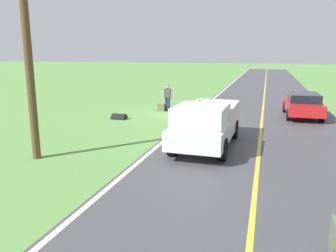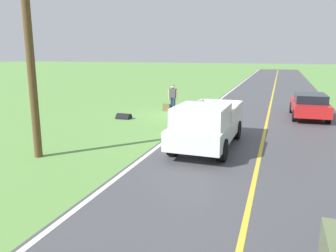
{
  "view_description": "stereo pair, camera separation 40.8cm",
  "coord_description": "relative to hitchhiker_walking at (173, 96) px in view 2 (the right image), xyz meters",
  "views": [
    {
      "loc": [
        -5.08,
        19.48,
        3.71
      ],
      "look_at": [
        -1.82,
        8.35,
        1.16
      ],
      "focal_mm": 35.82,
      "sensor_mm": 36.0,
      "label": 1
    },
    {
      "loc": [
        -5.47,
        19.35,
        3.71
      ],
      "look_at": [
        -1.82,
        8.35,
        1.16
      ],
      "focal_mm": 35.82,
      "sensor_mm": 36.0,
      "label": 2
    }
  ],
  "objects": [
    {
      "name": "drainage_culvert",
      "position": [
        1.93,
        3.27,
        -0.98
      ],
      "size": [
        0.8,
        0.6,
        0.6
      ],
      "primitive_type": "cylinder",
      "rotation": [
        0.0,
        1.57,
        0.0
      ],
      "color": "black",
      "rests_on": "ground"
    },
    {
      "name": "ground_plane",
      "position": [
        -0.95,
        0.99,
        -0.98
      ],
      "size": [
        200.0,
        200.0,
        0.0
      ],
      "primitive_type": "plane",
      "color": "#609347"
    },
    {
      "name": "lane_edge_line",
      "position": [
        -1.95,
        0.99,
        -0.98
      ],
      "size": [
        0.16,
        117.6,
        0.0
      ],
      "primitive_type": "cube",
      "color": "silver",
      "rests_on": "ground"
    },
    {
      "name": "suitcase_carried",
      "position": [
        0.42,
        0.08,
        -0.75
      ],
      "size": [
        0.46,
        0.2,
        0.47
      ],
      "primitive_type": "cube",
      "rotation": [
        0.0,
        0.0,
        1.57
      ],
      "color": "brown",
      "rests_on": "ground"
    },
    {
      "name": "lane_centre_line",
      "position": [
        -5.9,
        0.99,
        -0.98
      ],
      "size": [
        0.14,
        117.6,
        0.0
      ],
      "primitive_type": "cube",
      "color": "gold",
      "rests_on": "ground"
    },
    {
      "name": "road_surface",
      "position": [
        -5.9,
        0.99,
        -0.98
      ],
      "size": [
        8.28,
        120.0,
        0.0
      ],
      "primitive_type": "cube",
      "color": "#47474C",
      "rests_on": "ground"
    },
    {
      "name": "pickup_truck_passing",
      "position": [
        -3.82,
        7.7,
        -0.01
      ],
      "size": [
        2.22,
        5.46,
        1.82
      ],
      "color": "silver",
      "rests_on": "ground"
    },
    {
      "name": "hitchhiker_walking",
      "position": [
        0.0,
        0.0,
        0.0
      ],
      "size": [
        0.62,
        0.51,
        1.75
      ],
      "color": "navy",
      "rests_on": "ground"
    },
    {
      "name": "sedan_near_oncoming",
      "position": [
        -8.14,
        -0.34,
        -0.23
      ],
      "size": [
        2.02,
        4.45,
        1.41
      ],
      "color": "red",
      "rests_on": "ground"
    },
    {
      "name": "utility_pole_roadside",
      "position": [
        1.73,
        10.76,
        3.29
      ],
      "size": [
        0.28,
        0.28,
        8.54
      ],
      "primitive_type": "cylinder",
      "color": "brown",
      "rests_on": "ground"
    }
  ]
}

